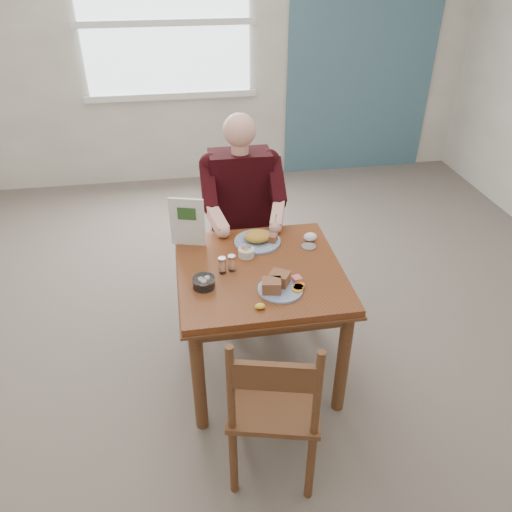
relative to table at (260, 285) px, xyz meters
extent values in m
plane|color=#6D6258|center=(0.00, 0.00, -0.64)|extent=(6.00, 6.00, 0.00)
plane|color=silver|center=(0.00, 3.00, 0.76)|extent=(5.50, 0.00, 5.50)
cube|color=#446C7F|center=(1.60, 2.98, 0.76)|extent=(1.60, 0.02, 2.80)
ellipsoid|color=yellow|center=(-0.06, -0.35, 0.13)|extent=(0.06, 0.05, 0.03)
ellipsoid|color=white|center=(0.35, 0.25, 0.14)|extent=(0.09, 0.08, 0.05)
cylinder|color=silver|center=(0.32, 0.17, 0.12)|extent=(0.10, 0.10, 0.01)
cube|color=white|center=(-0.40, 2.97, 0.96)|extent=(1.60, 0.02, 1.30)
cube|color=white|center=(-0.40, 2.96, 0.28)|extent=(1.72, 0.04, 0.06)
cube|color=white|center=(-0.40, 2.96, 0.96)|extent=(1.72, 0.04, 0.06)
cube|color=brown|center=(0.00, 0.00, 0.09)|extent=(0.90, 0.90, 0.04)
cube|color=brown|center=(0.00, 0.00, 0.06)|extent=(0.92, 0.92, 0.01)
cylinder|color=brown|center=(-0.39, -0.39, -0.28)|extent=(0.07, 0.07, 0.71)
cylinder|color=brown|center=(0.39, -0.39, -0.28)|extent=(0.07, 0.07, 0.71)
cylinder|color=brown|center=(-0.39, 0.39, -0.28)|extent=(0.07, 0.07, 0.71)
cylinder|color=brown|center=(0.39, 0.39, -0.28)|extent=(0.07, 0.07, 0.71)
cube|color=brown|center=(0.00, -0.39, 0.02)|extent=(0.80, 0.03, 0.08)
cube|color=brown|center=(0.00, 0.39, 0.02)|extent=(0.80, 0.03, 0.08)
cube|color=brown|center=(-0.39, 0.00, 0.02)|extent=(0.03, 0.80, 0.08)
cube|color=brown|center=(0.39, 0.00, 0.02)|extent=(0.03, 0.80, 0.08)
cylinder|color=brown|center=(-0.18, 0.57, -0.41)|extent=(0.04, 0.04, 0.45)
cylinder|color=brown|center=(0.18, 0.57, -0.41)|extent=(0.04, 0.04, 0.45)
cylinder|color=brown|center=(-0.18, 0.93, -0.41)|extent=(0.04, 0.04, 0.45)
cylinder|color=brown|center=(0.18, 0.93, -0.41)|extent=(0.04, 0.04, 0.45)
cube|color=brown|center=(0.00, 0.75, -0.17)|extent=(0.42, 0.42, 0.03)
cylinder|color=brown|center=(-0.18, 0.93, 0.06)|extent=(0.04, 0.04, 0.50)
cylinder|color=brown|center=(0.18, 0.93, 0.06)|extent=(0.04, 0.04, 0.50)
cube|color=brown|center=(0.00, 0.93, 0.16)|extent=(0.38, 0.03, 0.14)
cylinder|color=brown|center=(-0.17, -0.45, -0.41)|extent=(0.05, 0.05, 0.45)
cylinder|color=brown|center=(0.17, -0.54, -0.41)|extent=(0.05, 0.05, 0.45)
cylinder|color=brown|center=(-0.26, -0.80, -0.41)|extent=(0.05, 0.05, 0.45)
cylinder|color=brown|center=(0.09, -0.89, -0.41)|extent=(0.05, 0.05, 0.45)
cube|color=brown|center=(-0.04, -0.67, -0.17)|extent=(0.51, 0.51, 0.03)
cylinder|color=brown|center=(-0.26, -0.80, 0.06)|extent=(0.04, 0.04, 0.50)
cylinder|color=brown|center=(0.09, -0.89, 0.06)|extent=(0.04, 0.04, 0.50)
cube|color=brown|center=(-0.09, -0.85, 0.16)|extent=(0.38, 0.12, 0.14)
cube|color=gray|center=(-0.10, 0.63, -0.10)|extent=(0.13, 0.38, 0.12)
cube|color=gray|center=(0.10, 0.63, -0.10)|extent=(0.13, 0.38, 0.12)
cube|color=gray|center=(-0.10, 0.45, -0.40)|extent=(0.10, 0.10, 0.48)
cube|color=gray|center=(0.10, 0.45, -0.40)|extent=(0.10, 0.10, 0.48)
cube|color=black|center=(0.00, 0.78, 0.20)|extent=(0.40, 0.22, 0.58)
sphere|color=black|center=(-0.19, 0.78, 0.42)|extent=(0.15, 0.15, 0.15)
sphere|color=black|center=(0.19, 0.78, 0.42)|extent=(0.15, 0.15, 0.15)
cylinder|color=#E5A291|center=(0.00, 0.76, 0.51)|extent=(0.11, 0.11, 0.08)
sphere|color=#E5A291|center=(0.00, 0.76, 0.64)|extent=(0.21, 0.21, 0.21)
cube|color=black|center=(-0.22, 0.67, 0.32)|extent=(0.09, 0.29, 0.27)
cube|color=black|center=(0.22, 0.67, 0.32)|extent=(0.09, 0.29, 0.27)
sphere|color=black|center=(-0.22, 0.55, 0.22)|extent=(0.09, 0.09, 0.09)
sphere|color=black|center=(0.22, 0.55, 0.22)|extent=(0.09, 0.09, 0.09)
cube|color=#E5A291|center=(-0.19, 0.46, 0.19)|extent=(0.14, 0.23, 0.14)
cube|color=#E5A291|center=(0.19, 0.46, 0.19)|extent=(0.14, 0.23, 0.14)
sphere|color=#E5A291|center=(-0.16, 0.37, 0.15)|extent=(0.08, 0.08, 0.08)
sphere|color=#E5A291|center=(0.16, 0.37, 0.15)|extent=(0.08, 0.08, 0.08)
cylinder|color=silver|center=(0.16, 0.37, 0.20)|extent=(0.01, 0.05, 0.12)
cylinder|color=white|center=(0.07, -0.22, 0.12)|extent=(0.30, 0.30, 0.01)
cube|color=tan|center=(0.02, -0.23, 0.16)|extent=(0.11, 0.10, 0.07)
cube|color=tan|center=(0.07, -0.17, 0.16)|extent=(0.13, 0.12, 0.07)
cylinder|color=orange|center=(0.15, -0.24, 0.13)|extent=(0.08, 0.08, 0.01)
cylinder|color=orange|center=(0.16, -0.23, 0.13)|extent=(0.07, 0.07, 0.01)
cylinder|color=orange|center=(0.17, -0.21, 0.13)|extent=(0.06, 0.06, 0.01)
cube|color=#E16A77|center=(0.17, -0.17, 0.14)|extent=(0.05, 0.06, 0.02)
cylinder|color=white|center=(0.03, 0.27, 0.12)|extent=(0.37, 0.37, 0.02)
ellipsoid|color=gold|center=(0.03, 0.27, 0.16)|extent=(0.20, 0.19, 0.06)
cube|color=tan|center=(0.10, 0.26, 0.15)|extent=(0.12, 0.10, 0.04)
cylinder|color=white|center=(-0.06, 0.14, 0.14)|extent=(0.10, 0.10, 0.05)
cube|color=pink|center=(-0.07, 0.14, 0.17)|extent=(0.04, 0.02, 0.02)
cube|color=#6699D8|center=(-0.04, 0.15, 0.17)|extent=(0.04, 0.02, 0.02)
cube|color=#EAD159|center=(-0.06, 0.12, 0.17)|extent=(0.03, 0.03, 0.02)
cube|color=white|center=(-0.07, 0.15, 0.17)|extent=(0.03, 0.01, 0.02)
cylinder|color=white|center=(-0.21, -0.01, 0.15)|extent=(0.05, 0.05, 0.08)
cylinder|color=silver|center=(-0.21, -0.01, 0.20)|extent=(0.05, 0.05, 0.02)
cylinder|color=white|center=(-0.15, 0.01, 0.15)|extent=(0.05, 0.05, 0.08)
cylinder|color=silver|center=(-0.15, 0.01, 0.20)|extent=(0.05, 0.05, 0.02)
cylinder|color=white|center=(-0.32, -0.12, 0.14)|extent=(0.13, 0.13, 0.05)
cylinder|color=white|center=(-0.33, -0.12, 0.16)|extent=(0.03, 0.03, 0.02)
cylinder|color=white|center=(-0.30, -0.11, 0.16)|extent=(0.03, 0.03, 0.02)
cylinder|color=white|center=(-0.32, -0.14, 0.16)|extent=(0.03, 0.03, 0.02)
cube|color=white|center=(-0.37, 0.32, 0.26)|extent=(0.20, 0.07, 0.30)
cube|color=#2D5926|center=(-0.37, 0.31, 0.32)|extent=(0.10, 0.03, 0.08)
camera|label=1|loc=(-0.39, -2.24, 1.67)|focal=35.00mm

